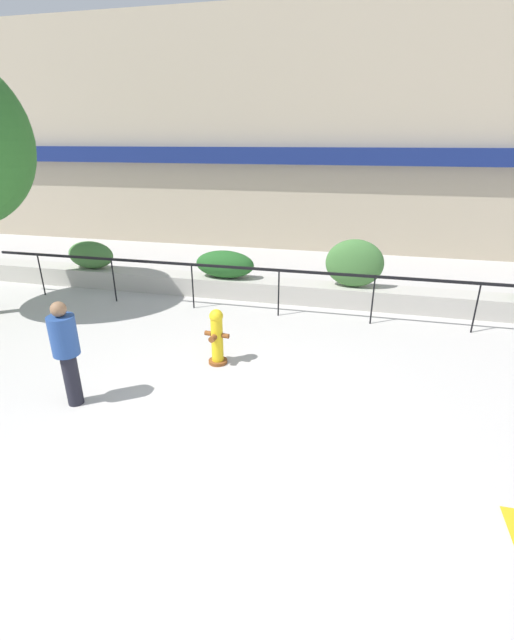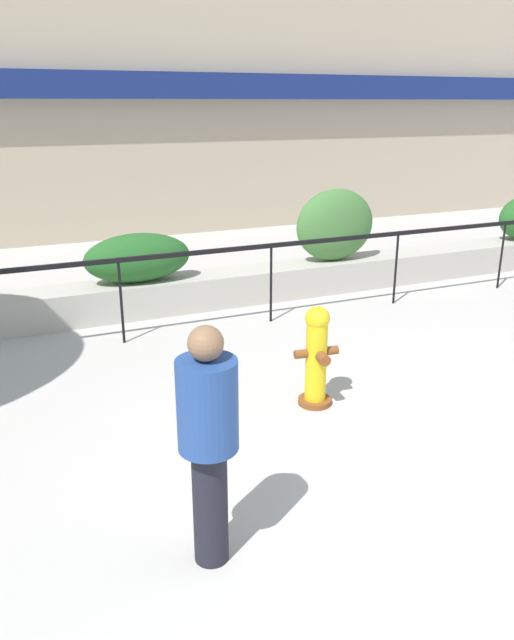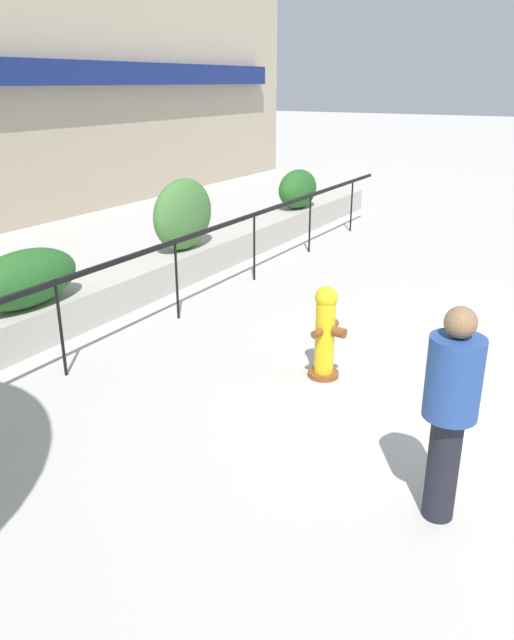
{
  "view_description": "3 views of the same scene",
  "coord_description": "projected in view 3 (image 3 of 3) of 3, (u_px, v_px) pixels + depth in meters",
  "views": [
    {
      "loc": [
        1.67,
        -4.44,
        3.9
      ],
      "look_at": [
        -0.15,
        3.3,
        0.53
      ],
      "focal_mm": 24.0,
      "sensor_mm": 36.0,
      "label": 1
    },
    {
      "loc": [
        -3.61,
        -2.87,
        3.02
      ],
      "look_at": [
        -0.71,
        3.78,
        0.48
      ],
      "focal_mm": 35.0,
      "sensor_mm": 36.0,
      "label": 2
    },
    {
      "loc": [
        -6.64,
        -0.27,
        3.17
      ],
      "look_at": [
        -1.37,
        2.8,
        0.83
      ],
      "focal_mm": 35.0,
      "sensor_mm": 36.0,
      "label": 3
    }
  ],
  "objects": [
    {
      "name": "pedestrian",
      "position": [
        451.0,
        403.0,
        4.52
      ],
      "size": [
        0.52,
        0.52,
        1.73
      ],
      "color": "black",
      "rests_on": "ground"
    },
    {
      "name": "planter_wall_low",
      "position": [
        119.0,
        289.0,
        9.35
      ],
      "size": [
        18.0,
        0.7,
        0.5
      ],
      "primitive_type": "cube",
      "color": "#B7B2A8",
      "rests_on": "ground"
    },
    {
      "name": "hedge_bush_2",
      "position": [
        183.0,
        214.0,
        10.4
      ],
      "size": [
        1.41,
        0.6,
        1.19
      ],
      "primitive_type": "ellipsoid",
      "color": "#427538",
      "rests_on": "planter_wall_low"
    },
    {
      "name": "hedge_bush_1",
      "position": [
        25.0,
        279.0,
        7.8
      ],
      "size": [
        1.57,
        0.7,
        0.72
      ],
      "primitive_type": "ellipsoid",
      "color": "#235B23",
      "rests_on": "planter_wall_low"
    },
    {
      "name": "fence_railing_segment",
      "position": [
        175.0,
        249.0,
        8.56
      ],
      "size": [
        15.0,
        0.05,
        1.15
      ],
      "color": "black",
      "rests_on": "ground"
    },
    {
      "name": "hedge_bush_3",
      "position": [
        298.0,
        189.0,
        13.89
      ],
      "size": [
        1.25,
        0.7,
        0.85
      ],
      "primitive_type": "ellipsoid",
      "color": "#235B23",
      "rests_on": "planter_wall_low"
    },
    {
      "name": "fire_hydrant",
      "position": [
        325.0,
        332.0,
        6.97
      ],
      "size": [
        0.48,
        0.45,
        1.08
      ],
      "color": "brown",
      "rests_on": "ground"
    }
  ]
}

